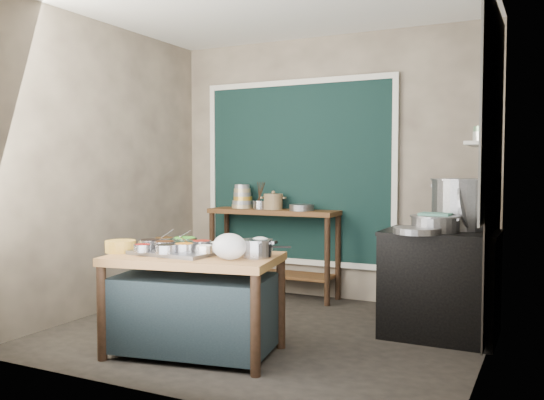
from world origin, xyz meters
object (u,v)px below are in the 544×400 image
at_px(condiment_tray, 177,252).
at_px(stock_pot, 463,204).
at_px(back_counter, 273,253).
at_px(ceramic_crock, 273,202).
at_px(utensil_cup, 260,205).
at_px(stove_block, 440,285).
at_px(prep_table, 194,305).
at_px(saucepan, 257,248).
at_px(yellow_basin, 120,246).
at_px(steamer, 435,223).

height_order(condiment_tray, stock_pot, stock_pot).
xyz_separation_m(back_counter, ceramic_crock, (-0.01, 0.01, 0.55)).
xyz_separation_m(utensil_cup, stock_pot, (2.20, -0.51, 0.10)).
bearing_deg(stove_block, condiment_tray, -143.04).
bearing_deg(stove_block, prep_table, -140.37).
distance_m(prep_table, saucepan, 0.66).
bearing_deg(ceramic_crock, back_counter, -59.29).
height_order(condiment_tray, ceramic_crock, ceramic_crock).
relative_size(saucepan, utensil_cup, 1.56).
relative_size(yellow_basin, ceramic_crock, 1.06).
bearing_deg(back_counter, stock_pot, -14.11).
height_order(stock_pot, steamer, stock_pot).
xyz_separation_m(stove_block, steamer, (-0.03, -0.09, 0.52)).
bearing_deg(utensil_cup, stove_block, -19.43).
bearing_deg(ceramic_crock, yellow_basin, -96.67).
bearing_deg(condiment_tray, stove_block, 36.96).
bearing_deg(prep_table, ceramic_crock, 89.44).
height_order(prep_table, condiment_tray, condiment_tray).
xyz_separation_m(stove_block, utensil_cup, (-2.06, 0.73, 0.57)).
distance_m(back_counter, saucepan, 2.11).
distance_m(yellow_basin, ceramic_crock, 2.19).
xyz_separation_m(stove_block, stock_pot, (0.14, 0.22, 0.67)).
height_order(stove_block, saucepan, saucepan).
bearing_deg(condiment_tray, ceramic_crock, 95.20).
height_order(condiment_tray, yellow_basin, yellow_basin).
relative_size(utensil_cup, ceramic_crock, 0.70).
height_order(condiment_tray, steamer, steamer).
distance_m(utensil_cup, ceramic_crock, 0.16).
height_order(saucepan, utensil_cup, utensil_cup).
xyz_separation_m(stock_pot, steamer, (-0.17, -0.31, -0.15)).
height_order(ceramic_crock, steamer, ceramic_crock).
height_order(back_counter, utensil_cup, utensil_cup).
distance_m(saucepan, steamer, 1.54).
bearing_deg(saucepan, stove_block, 28.33).
relative_size(yellow_basin, stock_pot, 0.42).
bearing_deg(yellow_basin, prep_table, 11.89).
relative_size(back_counter, ceramic_crock, 6.57).
relative_size(back_counter, stock_pot, 2.64).
xyz_separation_m(condiment_tray, utensil_cup, (-0.34, 2.02, 0.23)).
bearing_deg(stove_block, saucepan, -132.50).
xyz_separation_m(prep_table, steamer, (1.54, 1.21, 0.57)).
bearing_deg(stock_pot, saucepan, -131.09).
bearing_deg(steamer, yellow_basin, -147.97).
distance_m(back_counter, yellow_basin, 2.19).
bearing_deg(back_counter, utensil_cup, -178.72).
relative_size(yellow_basin, saucepan, 0.97).
bearing_deg(stock_pot, ceramic_crock, 165.60).
xyz_separation_m(back_counter, saucepan, (0.80, -1.93, 0.34)).
xyz_separation_m(condiment_tray, stock_pot, (1.86, 1.51, 0.33)).
bearing_deg(condiment_tray, saucepan, 9.08).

